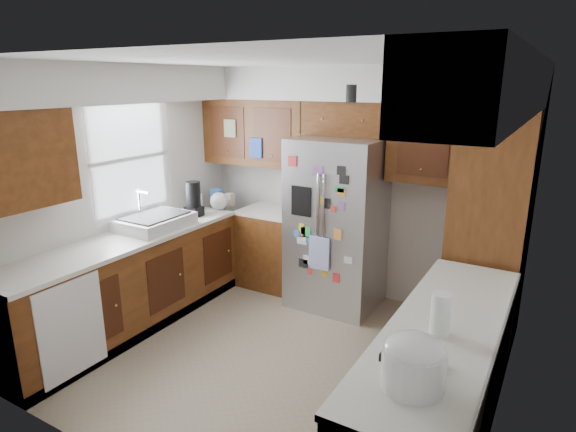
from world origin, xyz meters
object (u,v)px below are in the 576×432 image
Objects in this scene: pantry at (490,231)px; paper_towel at (440,314)px; rice_cooker at (414,361)px; fridge at (337,224)px.

pantry is 1.75m from paper_towel.
pantry reaches higher than paper_towel.
pantry is at bearing 89.65° from paper_towel.
pantry is 2.33m from rice_cooker.
pantry is 8.38× the size of paper_towel.
pantry is 1.51m from fridge.
fridge is at bearing 129.54° from paper_towel.
fridge reaches higher than rice_cooker.
paper_towel is at bearing 91.02° from rice_cooker.
rice_cooker is at bearing -88.98° from paper_towel.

